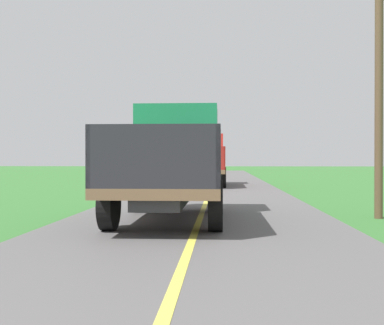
# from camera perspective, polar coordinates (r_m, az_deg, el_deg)

# --- Properties ---
(banana_truck_near) EXTENTS (2.38, 5.82, 2.80)m
(banana_truck_near) POSITION_cam_1_polar(r_m,az_deg,el_deg) (11.93, -2.19, 0.36)
(banana_truck_near) COLOR #2D2D30
(banana_truck_near) RESTS_ON road_surface
(banana_truck_far) EXTENTS (2.38, 5.81, 2.80)m
(banana_truck_far) POSITION_cam_1_polar(r_m,az_deg,el_deg) (26.29, 1.40, 0.36)
(banana_truck_far) COLOR #2D2D30
(banana_truck_far) RESTS_ON road_surface
(utility_pole_roadside) EXTENTS (1.80, 0.20, 7.24)m
(utility_pole_roadside) POSITION_cam_1_polar(r_m,az_deg,el_deg) (13.15, 21.16, 10.90)
(utility_pole_roadside) COLOR brown
(utility_pole_roadside) RESTS_ON ground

